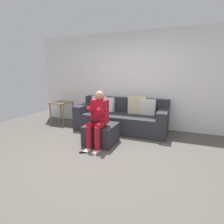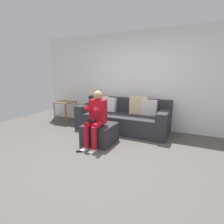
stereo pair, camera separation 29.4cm
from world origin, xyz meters
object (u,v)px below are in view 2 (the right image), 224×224
person_seated (96,116)px  side_table (65,105)px  ottoman (100,133)px  remote_near_ottoman (81,151)px  couch_sectional (123,118)px

person_seated → side_table: person_seated is taller
person_seated → ottoman: bearing=95.3°
side_table → remote_near_ottoman: (1.73, -1.65, -0.54)m
couch_sectional → remote_near_ottoman: 1.72m
person_seated → remote_near_ottoman: person_seated is taller
ottoman → remote_near_ottoman: bearing=-100.1°
ottoman → remote_near_ottoman: size_ratio=3.91×
couch_sectional → side_table: 1.96m
ottoman → remote_near_ottoman: ottoman is taller
couch_sectional → person_seated: bearing=-94.0°
ottoman → side_table: bearing=149.8°
side_table → remote_near_ottoman: 2.45m
couch_sectional → remote_near_ottoman: bearing=-97.1°
ottoman → side_table: side_table is taller
person_seated → remote_near_ottoman: (-0.12, -0.40, -0.63)m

